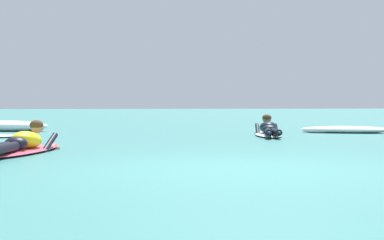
{
  "coord_description": "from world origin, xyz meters",
  "views": [
    {
      "loc": [
        -1.36,
        -6.84,
        0.76
      ],
      "look_at": [
        -0.02,
        4.61,
        0.44
      ],
      "focal_mm": 56.42,
      "sensor_mm": 36.0,
      "label": 1
    }
  ],
  "objects": [
    {
      "name": "surfer_far",
      "position": [
        1.98,
        6.64,
        0.13
      ],
      "size": [
        0.95,
        2.73,
        0.53
      ],
      "color": "white",
      "rests_on": "ground"
    },
    {
      "name": "surfer_near",
      "position": [
        -2.84,
        2.43,
        0.14
      ],
      "size": [
        1.09,
        2.74,
        0.54
      ],
      "color": "#E54C66",
      "rests_on": "ground"
    },
    {
      "name": "whitewater_mid_left",
      "position": [
        -4.46,
        9.71,
        0.13
      ],
      "size": [
        2.43,
        1.1,
        0.29
      ],
      "color": "white",
      "rests_on": "ground"
    },
    {
      "name": "ground_plane",
      "position": [
        0.0,
        10.0,
        0.0
      ],
      "size": [
        120.0,
        120.0,
        0.0
      ],
      "primitive_type": "plane",
      "color": "#387A75"
    },
    {
      "name": "whitewater_mid_right",
      "position": [
        4.27,
        7.82,
        0.08
      ],
      "size": [
        2.34,
        1.31,
        0.18
      ],
      "color": "white",
      "rests_on": "ground"
    }
  ]
}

